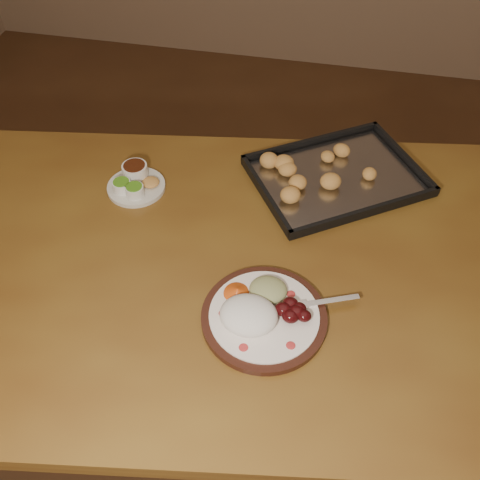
# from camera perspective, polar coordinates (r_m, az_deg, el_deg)

# --- Properties ---
(ground) EXTENTS (4.00, 4.00, 0.00)m
(ground) POSITION_cam_1_polar(r_m,az_deg,el_deg) (1.93, 0.65, -11.34)
(ground) COLOR #56351D
(ground) RESTS_ON ground
(dining_table) EXTENTS (1.62, 1.12, 0.75)m
(dining_table) POSITION_cam_1_polar(r_m,az_deg,el_deg) (1.25, -0.32, -5.24)
(dining_table) COLOR brown
(dining_table) RESTS_ON ground
(dinner_plate) EXTENTS (0.31, 0.25, 0.06)m
(dinner_plate) POSITION_cam_1_polar(r_m,az_deg,el_deg) (1.07, 2.31, -7.80)
(dinner_plate) COLOR #32150E
(dinner_plate) RESTS_ON dining_table
(condiment_saucer) EXTENTS (0.14, 0.14, 0.05)m
(condiment_saucer) POSITION_cam_1_polar(r_m,az_deg,el_deg) (1.36, -11.14, 6.07)
(condiment_saucer) COLOR silver
(condiment_saucer) RESTS_ON dining_table
(baking_tray) EXTENTS (0.50, 0.47, 0.04)m
(baking_tray) POSITION_cam_1_polar(r_m,az_deg,el_deg) (1.38, 10.29, 6.77)
(baking_tray) COLOR black
(baking_tray) RESTS_ON dining_table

